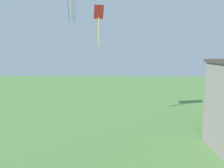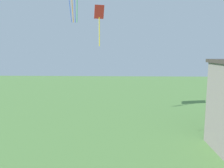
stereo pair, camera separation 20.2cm
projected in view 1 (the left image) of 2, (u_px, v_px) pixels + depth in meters
name	position (u px, v px, depth m)	size (l,w,h in m)	color
kite_red_diamond	(99.00, 19.00, 11.95)	(0.58, 0.42, 2.20)	red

